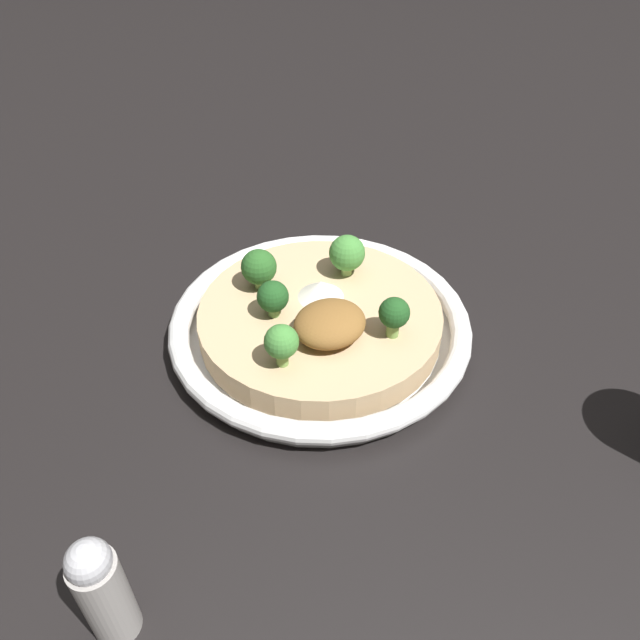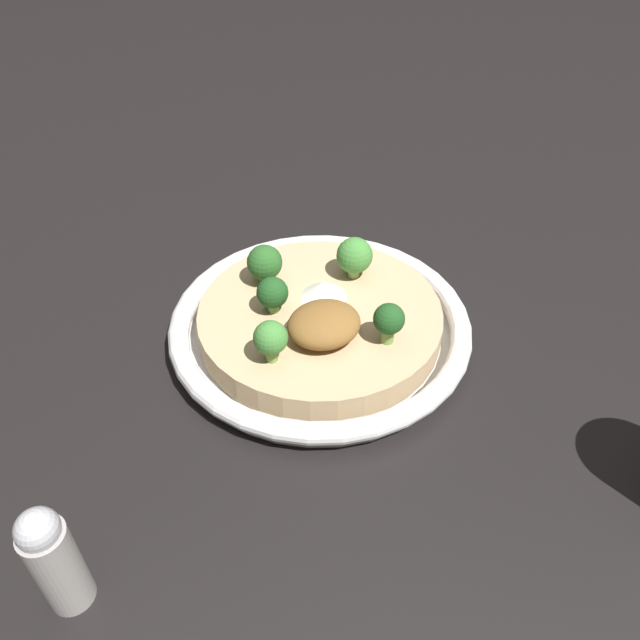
# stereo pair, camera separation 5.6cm
# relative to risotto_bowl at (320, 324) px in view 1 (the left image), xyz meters

# --- Properties ---
(ground_plane) EXTENTS (6.00, 6.00, 0.00)m
(ground_plane) POSITION_rel_risotto_bowl_xyz_m (0.00, 0.00, -0.02)
(ground_plane) COLOR black
(risotto_bowl) EXTENTS (0.27, 0.27, 0.03)m
(risotto_bowl) POSITION_rel_risotto_bowl_xyz_m (0.00, 0.00, 0.00)
(risotto_bowl) COLOR white
(risotto_bowl) RESTS_ON ground_plane
(cheese_sprinkle) EXTENTS (0.04, 0.04, 0.02)m
(cheese_sprinkle) POSITION_rel_risotto_bowl_xyz_m (0.01, 0.01, 0.03)
(cheese_sprinkle) COLOR white
(cheese_sprinkle) RESTS_ON risotto_bowl
(crispy_onion_garnish) EXTENTS (0.06, 0.06, 0.03)m
(crispy_onion_garnish) POSITION_rel_risotto_bowl_xyz_m (-0.01, -0.03, 0.03)
(crispy_onion_garnish) COLOR brown
(crispy_onion_garnish) RESTS_ON risotto_bowl
(broccoli_back) EXTENTS (0.03, 0.03, 0.04)m
(broccoli_back) POSITION_rel_risotto_bowl_xyz_m (-0.02, 0.06, 0.04)
(broccoli_back) COLOR #759E4C
(broccoli_back) RESTS_ON risotto_bowl
(broccoli_front_right) EXTENTS (0.03, 0.03, 0.04)m
(broccoli_front_right) POSITION_rel_risotto_bowl_xyz_m (0.03, -0.06, 0.04)
(broccoli_front_right) COLOR #759E4C
(broccoli_front_right) RESTS_ON risotto_bowl
(broccoli_back_left) EXTENTS (0.03, 0.03, 0.03)m
(broccoli_back_left) POSITION_rel_risotto_bowl_xyz_m (-0.04, 0.02, 0.04)
(broccoli_back_left) COLOR #668E47
(broccoli_back_left) RESTS_ON risotto_bowl
(broccoli_back_right) EXTENTS (0.03, 0.03, 0.04)m
(broccoli_back_right) POSITION_rel_risotto_bowl_xyz_m (0.05, 0.03, 0.04)
(broccoli_back_right) COLOR #84A856
(broccoli_back_right) RESTS_ON risotto_bowl
(broccoli_front_left) EXTENTS (0.03, 0.03, 0.04)m
(broccoli_front_left) POSITION_rel_risotto_bowl_xyz_m (-0.07, -0.04, 0.04)
(broccoli_front_left) COLOR #759E4C
(broccoli_front_left) RESTS_ON risotto_bowl
(pepper_shaker) EXTENTS (0.03, 0.03, 0.09)m
(pepper_shaker) POSITION_rel_risotto_bowl_xyz_m (-0.25, -0.13, 0.03)
(pepper_shaker) COLOR #9E9993
(pepper_shaker) RESTS_ON ground_plane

